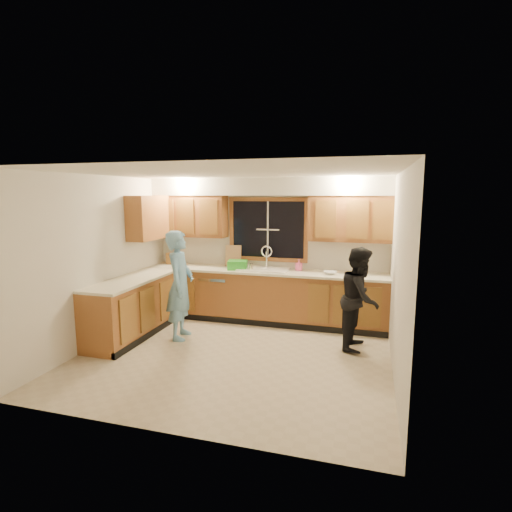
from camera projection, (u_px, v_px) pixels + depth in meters
The scene contains 26 objects.
floor at pixel (234, 356), 5.55m from camera, with size 4.20×4.20×0.00m, color #BFAE93.
ceiling at pixel (232, 173), 5.17m from camera, with size 4.20×4.20×0.00m, color white.
wall_back at pixel (268, 249), 7.17m from camera, with size 4.20×4.20×0.00m, color silver.
wall_left at pixel (100, 260), 5.93m from camera, with size 3.80×3.80×0.00m, color silver.
wall_right at pixel (398, 276), 4.79m from camera, with size 3.80×3.80×0.00m, color silver.
base_cabinets_back at pixel (264, 297), 7.01m from camera, with size 4.20×0.60×0.88m, color #995B2C.
base_cabinets_left at pixel (133, 308), 6.31m from camera, with size 0.60×1.90×0.88m, color #995B2C.
countertop_back at pixel (263, 271), 6.92m from camera, with size 4.20×0.63×0.04m, color #F2EACB.
countertop_left at pixel (133, 280), 6.23m from camera, with size 0.63×1.90×0.04m, color #F2EACB.
upper_cabinets_left at pixel (191, 216), 7.31m from camera, with size 1.35×0.33×0.75m, color #995B2C.
upper_cabinets_right at pixel (350, 219), 6.53m from camera, with size 1.35×0.33×0.75m, color #995B2C.
upper_cabinets_return at pixel (148, 218), 6.86m from camera, with size 0.33×0.90×0.75m, color #995B2C.
soffit at pixel (266, 187), 6.83m from camera, with size 4.20×0.35×0.30m, color silver.
window_frame at pixel (268, 230), 7.10m from camera, with size 1.44×0.03×1.14m.
sink at pixel (264, 273), 6.94m from camera, with size 0.86×0.52×0.57m.
dishwasher at pixel (218, 295), 7.23m from camera, with size 0.60×0.56×0.82m, color silver.
stove at pixel (111, 318), 5.77m from camera, with size 0.58×0.75×0.90m, color silver.
man at pixel (180, 285), 6.14m from camera, with size 0.61×0.40×1.68m, color #6DA5CE.
woman at pixel (360, 298), 5.74m from camera, with size 0.72×0.56×1.48m, color black.
knife_block at pixel (170, 258), 7.50m from camera, with size 0.12×0.10×0.21m, color #956229.
cutting_board at pixel (233, 256), 7.27m from camera, with size 0.29×0.02×0.39m, color tan.
dish_crate at pixel (238, 265), 7.00m from camera, with size 0.32×0.30×0.15m, color green.
soap_bottle at pixel (299, 265), 6.88m from camera, with size 0.09×0.09×0.19m, color pink.
bowl at pixel (330, 273), 6.55m from camera, with size 0.21×0.21×0.05m, color silver.
can_left at pixel (244, 267), 6.88m from camera, with size 0.07×0.07×0.12m, color #BFB493.
can_right at pixel (251, 267), 6.87m from camera, with size 0.07×0.07×0.12m, color #BFB493.
Camera 1 is at (1.75, -4.98, 2.23)m, focal length 28.00 mm.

